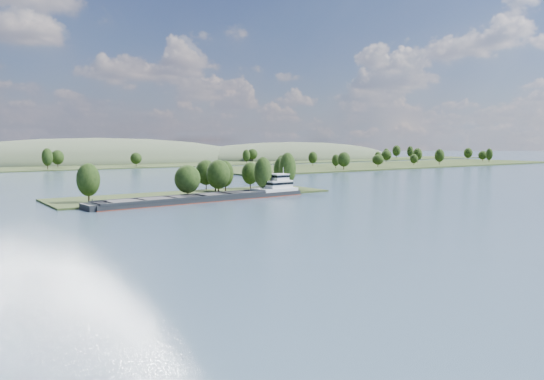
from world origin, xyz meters
TOP-DOWN VIEW (x-y plane):
  - ground at (0.00, 120.00)m, footprint 1800.00×1800.00m
  - tree_island at (5.89, 178.81)m, footprint 100.00×32.31m
  - right_bank at (231.61, 299.68)m, footprint 320.00×90.00m
  - back_shoreline at (9.01, 399.73)m, footprint 900.00×60.00m
  - hill_east at (260.00, 470.00)m, footprint 260.00×140.00m
  - hill_west at (60.00, 500.00)m, footprint 320.00×160.00m
  - cargo_barge at (0.57, 164.14)m, footprint 78.00×15.19m

SIDE VIEW (x-z plane):
  - ground at x=0.00m, z-range 0.00..0.00m
  - hill_east at x=260.00m, z-range -18.00..18.00m
  - hill_west at x=60.00m, z-range -22.00..22.00m
  - back_shoreline at x=9.01m, z-range -6.97..8.35m
  - right_bank at x=231.61m, z-range -6.18..7.91m
  - cargo_barge at x=0.57m, z-range -3.92..6.56m
  - tree_island at x=5.89m, z-range -3.46..12.37m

